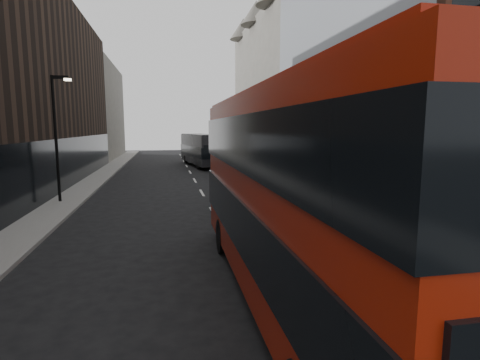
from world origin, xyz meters
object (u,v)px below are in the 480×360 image
street_lamp (57,130)px  red_bus (299,189)px  grey_bus (201,149)px  car_c (223,167)px  car_a (233,202)px  car_b (232,186)px

street_lamp → red_bus: (9.02, -14.22, -1.33)m
street_lamp → grey_bus: (9.89, 19.83, -2.25)m
car_c → car_a: bearing=-90.9°
grey_bus → car_c: 8.93m
red_bus → car_b: red_bus is taller
street_lamp → grey_bus: street_lamp is taller
car_a → red_bus: bearing=-89.9°
red_bus → grey_bus: (0.87, 34.05, -0.92)m
street_lamp → car_a: street_lamp is taller
car_a → car_b: size_ratio=0.94×
red_bus → grey_bus: 34.07m
street_lamp → grey_bus: 22.28m
red_bus → car_a: bearing=90.2°
car_b → car_c: 11.12m
red_bus → car_c: 25.43m
grey_bus → car_a: bearing=-99.9°
red_bus → car_a: 9.53m
red_bus → grey_bus: red_bus is taller
grey_bus → car_b: (-0.02, -19.83, -1.21)m
car_b → car_c: bearing=85.2°
car_a → car_c: size_ratio=0.75×
street_lamp → red_bus: street_lamp is taller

